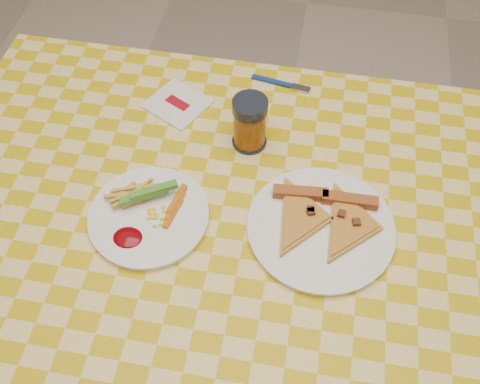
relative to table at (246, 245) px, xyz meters
name	(u,v)px	position (x,y,z in m)	size (l,w,h in m)	color
ground	(244,359)	(0.00, 0.00, -0.68)	(8.00, 8.00, 0.00)	#B9A695
table	(246,245)	(0.00, 0.00, 0.00)	(1.28, 0.88, 0.76)	silver
plate_left	(149,217)	(-0.18, -0.02, 0.08)	(0.22, 0.22, 0.01)	white
plate_right	(321,229)	(0.13, 0.01, 0.08)	(0.26, 0.26, 0.01)	white
fries_veggies	(145,205)	(-0.19, 0.00, 0.10)	(0.16, 0.15, 0.04)	#F5A94E
pizza_slices	(324,217)	(0.14, 0.03, 0.09)	(0.22, 0.21, 0.02)	gold
drink_glass	(250,123)	(-0.03, 0.20, 0.13)	(0.07, 0.07, 0.12)	black
napkin	(178,104)	(-0.20, 0.28, 0.08)	(0.16, 0.15, 0.01)	white
fork	(282,84)	(0.01, 0.38, 0.08)	(0.14, 0.04, 0.01)	navy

